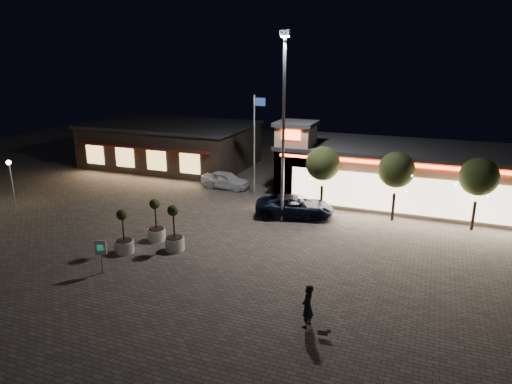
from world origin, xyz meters
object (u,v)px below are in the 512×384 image
at_px(pickup_truck, 295,206).
at_px(pedestrian, 307,306).
at_px(valet_sign, 101,250).
at_px(white_sedan, 226,180).
at_px(planter_left, 156,228).
at_px(planter_mid, 124,239).

relative_size(pickup_truck, pedestrian, 2.87).
relative_size(pedestrian, valet_sign, 1.05).
height_order(white_sedan, valet_sign, valet_sign).
distance_m(white_sedan, pedestrian, 21.29).
relative_size(pickup_truck, planter_left, 2.06).
xyz_separation_m(planter_left, planter_mid, (-0.70, -2.22, -0.01)).
xyz_separation_m(pickup_truck, valet_sign, (-6.84, -11.94, 0.51)).
xyz_separation_m(pedestrian, valet_sign, (-11.25, 0.90, 0.32)).
height_order(pickup_truck, white_sedan, pickup_truck).
bearing_deg(planter_mid, valet_sign, -78.64).
bearing_deg(pickup_truck, white_sedan, 43.72).
xyz_separation_m(white_sedan, pedestrian, (11.97, -17.61, 0.22)).
height_order(pickup_truck, planter_left, planter_left).
xyz_separation_m(planter_left, valet_sign, (-0.19, -4.76, 0.45)).
xyz_separation_m(white_sedan, valet_sign, (0.73, -16.71, 0.54)).
bearing_deg(white_sedan, valet_sign, -175.09).
bearing_deg(valet_sign, pickup_truck, 60.20).
xyz_separation_m(planter_mid, valet_sign, (0.51, -2.54, 0.46)).
xyz_separation_m(pedestrian, planter_mid, (-11.76, 3.44, -0.15)).
height_order(white_sedan, pedestrian, pedestrian).
bearing_deg(pedestrian, planter_mid, -95.35).
bearing_deg(white_sedan, pedestrian, -143.36).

